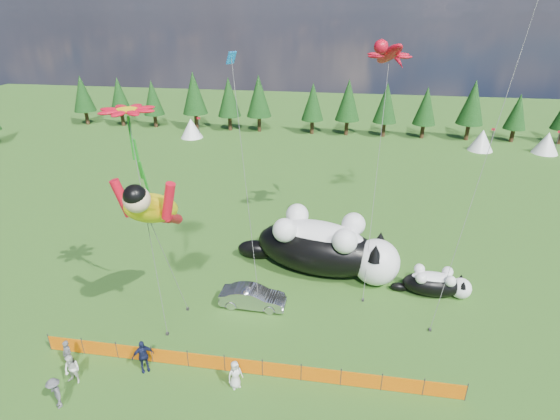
% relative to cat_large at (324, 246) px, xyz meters
% --- Properties ---
extents(ground, '(160.00, 160.00, 0.00)m').
position_rel_cat_large_xyz_m(ground, '(-3.43, -7.38, -2.06)').
color(ground, '#103409').
rests_on(ground, ground).
extents(safety_fence, '(22.06, 0.06, 1.10)m').
position_rel_cat_large_xyz_m(safety_fence, '(-3.43, -10.38, -1.55)').
color(safety_fence, '#262626').
rests_on(safety_fence, ground).
extents(tree_line, '(90.00, 4.00, 8.00)m').
position_rel_cat_large_xyz_m(tree_line, '(-3.43, 37.62, 1.94)').
color(tree_line, black).
rests_on(tree_line, ground).
extents(festival_tents, '(50.00, 3.20, 2.80)m').
position_rel_cat_large_xyz_m(festival_tents, '(7.57, 32.62, -0.66)').
color(festival_tents, white).
rests_on(festival_tents, ground).
extents(cat_large, '(11.89, 6.00, 4.33)m').
position_rel_cat_large_xyz_m(cat_large, '(0.00, 0.00, 0.00)').
color(cat_large, black).
rests_on(cat_large, ground).
extents(cat_small, '(5.15, 1.90, 1.86)m').
position_rel_cat_large_xyz_m(cat_small, '(7.48, -1.65, -1.17)').
color(cat_small, black).
rests_on(cat_small, ground).
extents(car, '(4.18, 1.50, 1.37)m').
position_rel_cat_large_xyz_m(car, '(-4.15, -4.78, -1.37)').
color(car, '#B2B1B6').
rests_on(car, ground).
extents(spectator_a, '(0.70, 0.56, 1.69)m').
position_rel_cat_large_xyz_m(spectator_a, '(-12.60, -11.40, -1.21)').
color(spectator_a, '#4F4F53').
rests_on(spectator_a, ground).
extents(spectator_b, '(0.86, 0.56, 1.69)m').
position_rel_cat_large_xyz_m(spectator_b, '(-11.77, -12.31, -1.21)').
color(spectator_b, silver).
rests_on(spectator_b, ground).
extents(spectator_c, '(1.25, 1.12, 1.91)m').
position_rel_cat_large_xyz_m(spectator_c, '(-8.60, -10.98, -1.10)').
color(spectator_c, '#161B3E').
rests_on(spectator_c, ground).
extents(spectator_d, '(1.21, 1.13, 1.70)m').
position_rel_cat_large_xyz_m(spectator_d, '(-11.68, -13.80, -1.21)').
color(spectator_d, '#4F4F53').
rests_on(spectator_d, ground).
extents(spectator_e, '(0.92, 0.88, 1.58)m').
position_rel_cat_large_xyz_m(spectator_e, '(-3.62, -11.29, -1.26)').
color(spectator_e, silver).
rests_on(spectator_e, ground).
extents(superhero_kite, '(5.37, 5.74, 10.37)m').
position_rel_cat_large_xyz_m(superhero_kite, '(-8.58, -7.77, 5.87)').
color(superhero_kite, yellow).
rests_on(superhero_kite, ground).
extents(gecko_kite, '(4.45, 12.09, 16.73)m').
position_rel_cat_large_xyz_m(gecko_kite, '(3.55, 5.57, 12.35)').
color(gecko_kite, red).
rests_on(gecko_kite, ground).
extents(flower_kite, '(3.40, 3.40, 12.97)m').
position_rel_cat_large_xyz_m(flower_kite, '(-9.62, -6.98, 10.55)').
color(flower_kite, red).
rests_on(flower_kite, ground).
extents(diamond_kite_a, '(2.61, 4.46, 15.64)m').
position_rel_cat_large_xyz_m(diamond_kite_a, '(-5.68, -1.51, 11.94)').
color(diamond_kite_a, blue).
rests_on(diamond_kite_a, ground).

